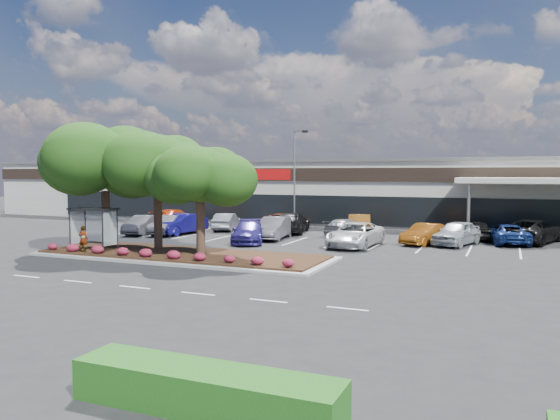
% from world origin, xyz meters
% --- Properties ---
extents(ground, '(160.00, 160.00, 0.00)m').
position_xyz_m(ground, '(0.00, 0.00, 0.00)').
color(ground, black).
rests_on(ground, ground).
extents(retail_store, '(80.40, 25.20, 6.25)m').
position_xyz_m(retail_store, '(0.06, 33.91, 3.15)').
color(retail_store, beige).
rests_on(retail_store, ground).
extents(landscape_island, '(18.00, 6.00, 0.26)m').
position_xyz_m(landscape_island, '(-2.00, 4.00, 0.12)').
color(landscape_island, gray).
rests_on(landscape_island, ground).
extents(lane_markings, '(33.12, 20.06, 0.01)m').
position_xyz_m(lane_markings, '(-0.14, 10.42, 0.01)').
color(lane_markings, silver).
rests_on(lane_markings, ground).
extents(shrub_row, '(17.00, 0.80, 0.50)m').
position_xyz_m(shrub_row, '(-2.00, 1.90, 0.51)').
color(shrub_row, maroon).
rests_on(shrub_row, landscape_island).
extents(bus_shelter, '(2.75, 1.55, 2.59)m').
position_xyz_m(bus_shelter, '(-7.50, 2.95, 2.31)').
color(bus_shelter, black).
rests_on(bus_shelter, landscape_island).
extents(island_tree_west, '(7.20, 7.20, 7.89)m').
position_xyz_m(island_tree_west, '(-8.00, 4.50, 4.21)').
color(island_tree_west, '#14370F').
rests_on(island_tree_west, landscape_island).
extents(island_tree_mid, '(6.60, 6.60, 7.32)m').
position_xyz_m(island_tree_mid, '(-4.50, 5.20, 3.92)').
color(island_tree_mid, '#14370F').
rests_on(island_tree_mid, landscape_island).
extents(island_tree_east, '(5.80, 5.80, 6.50)m').
position_xyz_m(island_tree_east, '(-0.50, 3.70, 3.51)').
color(island_tree_east, '#14370F').
rests_on(island_tree_east, landscape_island).
extents(hedge_south_east, '(6.00, 1.30, 0.90)m').
position_xyz_m(hedge_south_east, '(10.00, -13.50, 0.45)').
color(hedge_south_east, '#114615').
rests_on(hedge_south_east, ground).
extents(conifer_north_west, '(4.40, 4.40, 10.00)m').
position_xyz_m(conifer_north_west, '(-30.00, 46.00, 5.00)').
color(conifer_north_west, '#14370F').
rests_on(conifer_north_west, ground).
extents(person_waiting, '(0.64, 0.49, 1.57)m').
position_xyz_m(person_waiting, '(-7.62, 2.04, 1.04)').
color(person_waiting, '#594C47').
rests_on(person_waiting, landscape_island).
extents(light_pole, '(1.42, 0.72, 8.60)m').
position_xyz_m(light_pole, '(-0.85, 19.58, 3.78)').
color(light_pole, gray).
rests_on(light_pole, ground).
extents(car_0, '(2.41, 4.77, 1.50)m').
position_xyz_m(car_0, '(-11.62, 13.03, 0.75)').
color(car_0, '#4C4C52').
rests_on(car_0, ground).
extents(car_1, '(2.26, 4.81, 1.52)m').
position_xyz_m(car_1, '(-9.51, 13.59, 0.76)').
color(car_1, '#5B5A62').
rests_on(car_1, ground).
extents(car_2, '(2.45, 5.19, 1.64)m').
position_xyz_m(car_2, '(-8.70, 14.19, 0.82)').
color(car_2, '#0F0C54').
rests_on(car_2, ground).
extents(car_3, '(2.28, 5.18, 1.65)m').
position_xyz_m(car_3, '(-0.48, 14.20, 0.83)').
color(car_3, '#5A5961').
rests_on(car_3, ground).
extents(car_4, '(3.91, 5.74, 1.54)m').
position_xyz_m(car_4, '(-1.31, 11.58, 0.77)').
color(car_4, navy).
rests_on(car_4, ground).
extents(car_5, '(3.12, 6.03, 1.62)m').
position_xyz_m(car_5, '(6.27, 12.45, 0.81)').
color(car_5, silver).
rests_on(car_5, ground).
extents(car_6, '(3.07, 4.65, 1.45)m').
position_xyz_m(car_6, '(10.43, 15.48, 0.72)').
color(car_6, brown).
rests_on(car_6, ground).
extents(car_7, '(3.36, 5.29, 1.68)m').
position_xyz_m(car_7, '(12.50, 15.88, 0.84)').
color(car_7, '#9DA4A8').
rests_on(car_7, ground).
extents(car_9, '(2.96, 5.89, 1.64)m').
position_xyz_m(car_9, '(-12.62, 18.92, 0.82)').
color(car_9, '#9F2C0A').
rests_on(car_9, ground).
extents(car_10, '(2.74, 4.76, 1.48)m').
position_xyz_m(car_10, '(-6.74, 18.21, 0.74)').
color(car_10, slate).
rests_on(car_10, ground).
extents(car_11, '(3.50, 6.17, 1.68)m').
position_xyz_m(car_11, '(-0.75, 18.51, 0.84)').
color(car_11, black).
rests_on(car_11, ground).
extents(car_12, '(3.44, 5.36, 1.38)m').
position_xyz_m(car_12, '(-2.71, 21.63, 0.69)').
color(car_12, maroon).
rests_on(car_12, ground).
extents(car_13, '(2.55, 5.03, 1.40)m').
position_xyz_m(car_13, '(4.02, 17.79, 0.70)').
color(car_13, slate).
rests_on(car_13, ground).
extents(car_14, '(2.89, 5.18, 1.62)m').
position_xyz_m(car_14, '(4.56, 20.07, 0.81)').
color(car_14, brown).
rests_on(car_14, ground).
extents(car_15, '(2.86, 4.68, 1.49)m').
position_xyz_m(car_15, '(13.49, 19.66, 0.74)').
color(car_15, black).
rests_on(car_15, ground).
extents(car_16, '(3.34, 5.41, 1.40)m').
position_xyz_m(car_16, '(15.71, 17.96, 0.70)').
color(car_16, navy).
rests_on(car_16, ground).
extents(car_17, '(4.79, 6.70, 1.70)m').
position_xyz_m(car_17, '(17.37, 19.29, 0.85)').
color(car_17, black).
rests_on(car_17, ground).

